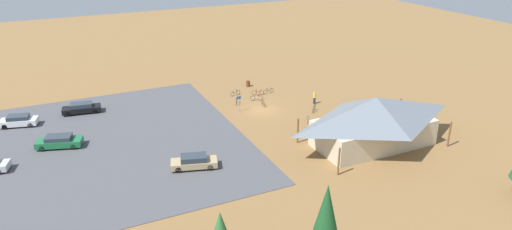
% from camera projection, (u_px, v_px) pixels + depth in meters
% --- Properties ---
extents(ground, '(160.00, 160.00, 0.00)m').
position_uv_depth(ground, '(262.00, 110.00, 60.98)').
color(ground, olive).
rests_on(ground, ground).
extents(parking_lot_asphalt, '(41.12, 32.93, 0.05)m').
position_uv_depth(parking_lot_asphalt, '(52.00, 155.00, 49.15)').
color(parking_lot_asphalt, '#4C4C51').
rests_on(parking_lot_asphalt, ground).
extents(bike_pavilion, '(14.89, 8.23, 5.60)m').
position_uv_depth(bike_pavilion, '(374.00, 119.00, 50.28)').
color(bike_pavilion, beige).
rests_on(bike_pavilion, ground).
extents(trash_bin, '(0.60, 0.60, 0.90)m').
position_uv_depth(trash_bin, '(248.00, 84.00, 69.53)').
color(trash_bin, brown).
rests_on(trash_bin, ground).
extents(lot_sign, '(0.56, 0.08, 2.20)m').
position_uv_depth(lot_sign, '(239.00, 101.00, 59.98)').
color(lot_sign, '#99999E').
rests_on(lot_sign, ground).
extents(pine_east, '(2.53, 2.53, 8.13)m').
position_uv_depth(pine_east, '(326.00, 223.00, 29.16)').
color(pine_east, brown).
rests_on(pine_east, ground).
extents(bicycle_red_yard_front, '(1.65, 0.68, 0.83)m').
position_uv_depth(bicycle_red_yard_front, '(258.00, 93.00, 66.09)').
color(bicycle_red_yard_front, black).
rests_on(bicycle_red_yard_front, ground).
extents(bicycle_purple_by_bin, '(0.76, 1.57, 0.90)m').
position_uv_depth(bicycle_purple_by_bin, '(237.00, 101.00, 62.80)').
color(bicycle_purple_by_bin, black).
rests_on(bicycle_purple_by_bin, ground).
extents(bicycle_silver_yard_center, '(0.92, 1.44, 0.77)m').
position_uv_depth(bicycle_silver_yard_center, '(308.00, 120.00, 57.03)').
color(bicycle_silver_yard_center, black).
rests_on(bicycle_silver_yard_center, ground).
extents(bicycle_orange_edge_south, '(0.50, 1.68, 0.73)m').
position_uv_depth(bicycle_orange_edge_south, '(263.00, 103.00, 62.23)').
color(bicycle_orange_edge_south, black).
rests_on(bicycle_orange_edge_south, ground).
extents(bicycle_yellow_lone_west, '(1.27, 1.32, 0.89)m').
position_uv_depth(bicycle_yellow_lone_west, '(338.00, 113.00, 59.02)').
color(bicycle_yellow_lone_west, black).
rests_on(bicycle_yellow_lone_west, ground).
extents(bicycle_green_trailside, '(1.70, 0.65, 0.79)m').
position_uv_depth(bicycle_green_trailside, '(235.00, 93.00, 65.96)').
color(bicycle_green_trailside, black).
rests_on(bicycle_green_trailside, ground).
extents(bicycle_blue_mid_cluster, '(1.74, 0.48, 0.79)m').
position_uv_depth(bicycle_blue_mid_cluster, '(269.00, 91.00, 66.74)').
color(bicycle_blue_mid_cluster, black).
rests_on(bicycle_blue_mid_cluster, ground).
extents(bicycle_teal_yard_left, '(1.23, 1.26, 0.85)m').
position_uv_depth(bicycle_teal_yard_left, '(314.00, 109.00, 60.33)').
color(bicycle_teal_yard_left, black).
rests_on(bicycle_teal_yard_left, ground).
extents(bicycle_white_front_row, '(1.70, 0.65, 0.87)m').
position_uv_depth(bicycle_white_front_row, '(256.00, 98.00, 64.05)').
color(bicycle_white_front_row, black).
rests_on(bicycle_white_front_row, ground).
extents(car_black_front_row, '(4.95, 2.40, 1.36)m').
position_uv_depth(car_black_front_row, '(82.00, 108.00, 59.62)').
color(car_black_front_row, black).
rests_on(car_black_front_row, parking_lot_asphalt).
extents(car_white_end_stall, '(4.53, 2.73, 1.40)m').
position_uv_depth(car_white_end_stall, '(19.00, 121.00, 55.75)').
color(car_white_end_stall, white).
rests_on(car_white_end_stall, parking_lot_asphalt).
extents(car_tan_back_corner, '(4.93, 2.98, 1.40)m').
position_uv_depth(car_tan_back_corner, '(194.00, 162.00, 46.19)').
color(car_tan_back_corner, tan).
rests_on(car_tan_back_corner, parking_lot_asphalt).
extents(car_green_inner_stall, '(5.12, 3.21, 1.37)m').
position_uv_depth(car_green_inner_stall, '(59.00, 141.00, 50.50)').
color(car_green_inner_stall, '#1E6B3D').
rests_on(car_green_inner_stall, parking_lot_asphalt).
extents(visitor_by_pavilion, '(0.36, 0.36, 1.72)m').
position_uv_depth(visitor_by_pavilion, '(314.00, 97.00, 62.74)').
color(visitor_by_pavilion, '#2D3347').
rests_on(visitor_by_pavilion, ground).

